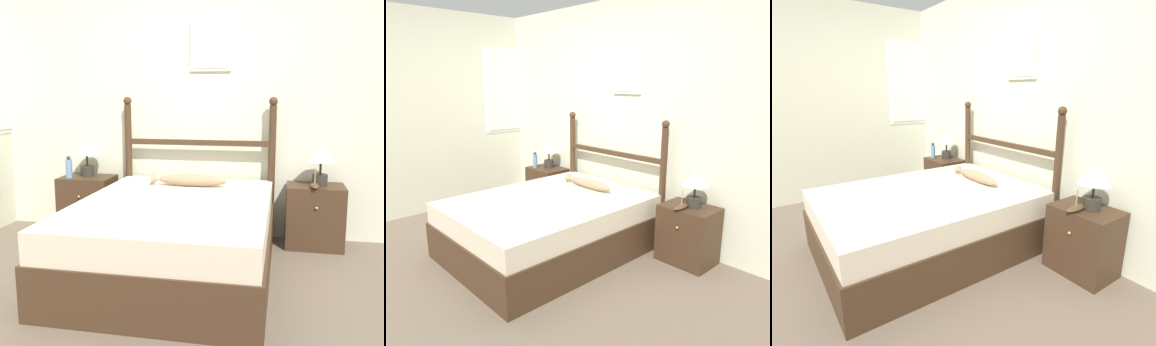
# 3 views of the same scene
# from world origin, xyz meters

# --- Properties ---
(ground_plane) EXTENTS (16.00, 16.00, 0.00)m
(ground_plane) POSITION_xyz_m (0.00, 0.00, 0.00)
(ground_plane) COLOR brown
(wall_back) EXTENTS (6.40, 0.08, 2.55)m
(wall_back) POSITION_xyz_m (-0.00, 1.73, 1.28)
(wall_back) COLOR beige
(wall_back) RESTS_ON ground_plane
(wall_left) EXTENTS (0.08, 6.40, 2.55)m
(wall_left) POSITION_xyz_m (-2.13, 0.03, 1.28)
(wall_left) COLOR beige
(wall_left) RESTS_ON ground_plane
(bed) EXTENTS (1.43, 1.92, 0.56)m
(bed) POSITION_xyz_m (-0.10, 0.67, 0.28)
(bed) COLOR #3D2819
(bed) RESTS_ON ground_plane
(headboard) EXTENTS (1.44, 0.08, 1.32)m
(headboard) POSITION_xyz_m (-0.10, 1.60, 0.72)
(headboard) COLOR #3D2819
(headboard) RESTS_ON ground_plane
(nightstand_left) EXTENTS (0.49, 0.39, 0.55)m
(nightstand_left) POSITION_xyz_m (-1.17, 1.49, 0.28)
(nightstand_left) COLOR #3D2819
(nightstand_left) RESTS_ON ground_plane
(nightstand_right) EXTENTS (0.49, 0.39, 0.55)m
(nightstand_right) POSITION_xyz_m (0.97, 1.49, 0.28)
(nightstand_right) COLOR #3D2819
(nightstand_right) RESTS_ON ground_plane
(table_lamp_left) EXTENTS (0.25, 0.25, 0.36)m
(table_lamp_left) POSITION_xyz_m (-1.19, 1.53, 0.80)
(table_lamp_left) COLOR #2D2823
(table_lamp_left) RESTS_ON nightstand_left
(table_lamp_right) EXTENTS (0.25, 0.25, 0.36)m
(table_lamp_right) POSITION_xyz_m (1.00, 1.49, 0.80)
(table_lamp_right) COLOR #2D2823
(table_lamp_right) RESTS_ON nightstand_right
(bottle) EXTENTS (0.06, 0.06, 0.21)m
(bottle) POSITION_xyz_m (-1.31, 1.39, 0.65)
(bottle) COLOR #668CB2
(bottle) RESTS_ON nightstand_left
(model_boat) EXTENTS (0.07, 0.21, 0.17)m
(model_boat) POSITION_xyz_m (0.95, 1.37, 0.58)
(model_boat) COLOR #4C3823
(model_boat) RESTS_ON nightstand_right
(fish_pillow) EXTENTS (0.65, 0.10, 0.10)m
(fish_pillow) POSITION_xyz_m (-0.10, 1.21, 0.61)
(fish_pillow) COLOR #997A5B
(fish_pillow) RESTS_ON bed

